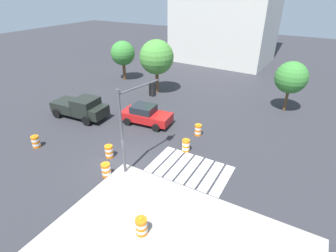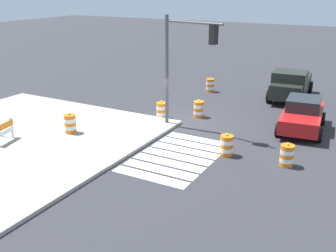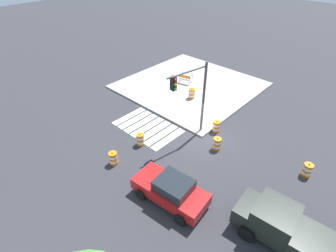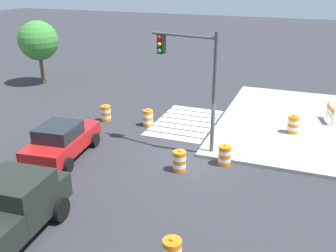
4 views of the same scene
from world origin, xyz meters
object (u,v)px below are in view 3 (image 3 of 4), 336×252
object	(u,v)px
traffic_barrel_on_sidewalk	(192,93)
traffic_light_pole	(192,91)
traffic_barrel_median_near	(140,139)
traffic_barrel_far_curb	(113,158)
sports_car	(171,190)
traffic_barrel_crosswalk_end	(216,126)
traffic_barrel_near_corner	(217,144)
traffic_barrel_median_far	(307,170)
construction_barricade	(185,78)
pickup_truck	(285,228)

from	to	relation	value
traffic_barrel_on_sidewalk	traffic_light_pole	world-z (taller)	traffic_light_pole
traffic_barrel_median_near	traffic_barrel_far_curb	size ratio (longest dim) A/B	1.00
traffic_barrel_median_near	sports_car	bearing A→B (deg)	156.25
sports_car	traffic_barrel_crosswalk_end	xyz separation A→B (m)	(1.83, -7.16, -0.36)
traffic_barrel_near_corner	traffic_light_pole	bearing A→B (deg)	6.26
sports_car	traffic_barrel_median_far	xyz separation A→B (m)	(-4.93, -7.15, -0.36)
traffic_barrel_far_curb	traffic_barrel_on_sidewalk	size ratio (longest dim) A/B	1.00
sports_car	traffic_barrel_median_near	distance (m)	5.36
construction_barricade	traffic_light_pole	bearing A→B (deg)	132.11
traffic_barrel_crosswalk_end	construction_barricade	distance (m)	8.24
traffic_barrel_on_sidewalk	traffic_light_pole	size ratio (longest dim) A/B	0.19
pickup_truck	traffic_barrel_crosswalk_end	world-z (taller)	pickup_truck
pickup_truck	traffic_light_pole	world-z (taller)	traffic_light_pole
traffic_barrel_far_curb	traffic_light_pole	bearing A→B (deg)	-108.39
traffic_barrel_on_sidewalk	traffic_light_pole	bearing A→B (deg)	127.23
sports_car	traffic_barrel_far_curb	distance (m)	4.76
traffic_barrel_near_corner	traffic_light_pole	size ratio (longest dim) A/B	0.19
sports_car	traffic_light_pole	size ratio (longest dim) A/B	0.81
sports_car	traffic_barrel_near_corner	size ratio (longest dim) A/B	4.38
traffic_barrel_crosswalk_end	traffic_barrel_on_sidewalk	distance (m)	5.16
sports_car	traffic_barrel_crosswalk_end	size ratio (longest dim) A/B	4.38
construction_barricade	pickup_truck	bearing A→B (deg)	145.61
pickup_truck	traffic_light_pole	xyz separation A→B (m)	(8.48, -3.34, 2.94)
traffic_barrel_median_near	traffic_barrel_on_sidewalk	world-z (taller)	traffic_barrel_on_sidewalk
traffic_barrel_near_corner	traffic_barrel_median_far	xyz separation A→B (m)	(-5.54, -1.68, 0.00)
sports_car	construction_barricade	world-z (taller)	sports_car
traffic_barrel_crosswalk_end	traffic_light_pole	distance (m)	4.09
traffic_light_pole	traffic_barrel_median_near	bearing A→B (deg)	56.52
traffic_barrel_median_far	traffic_barrel_on_sidewalk	bearing A→B (deg)	-12.92
pickup_truck	construction_barricade	size ratio (longest dim) A/B	3.82
sports_car	construction_barricade	distance (m)	14.58
traffic_barrel_near_corner	traffic_barrel_median_near	distance (m)	5.42
traffic_barrel_near_corner	traffic_barrel_on_sidewalk	bearing A→B (deg)	-36.85
traffic_barrel_far_curb	traffic_light_pole	world-z (taller)	traffic_light_pole
traffic_barrel_near_corner	traffic_barrel_crosswalk_end	bearing A→B (deg)	-54.19
traffic_barrel_near_corner	traffic_barrel_median_far	world-z (taller)	same
traffic_barrel_crosswalk_end	traffic_barrel_far_curb	bearing A→B (deg)	68.91
sports_car	pickup_truck	size ratio (longest dim) A/B	0.85
traffic_barrel_near_corner	construction_barricade	xyz separation A→B (m)	(8.10, -6.21, 0.27)
traffic_barrel_median_far	traffic_barrel_near_corner	bearing A→B (deg)	16.90
traffic_barrel_on_sidewalk	traffic_light_pole	distance (m)	6.55
traffic_barrel_median_far	traffic_barrel_far_curb	world-z (taller)	same
construction_barricade	sports_car	bearing A→B (deg)	126.70
traffic_barrel_crosswalk_end	traffic_barrel_median_far	distance (m)	6.75
traffic_barrel_near_corner	traffic_barrel_crosswalk_end	xyz separation A→B (m)	(1.21, -1.68, 0.00)
traffic_barrel_median_far	construction_barricade	bearing A→B (deg)	-18.38
sports_car	traffic_barrel_on_sidewalk	bearing A→B (deg)	-57.11
traffic_barrel_on_sidewalk	traffic_barrel_median_near	bearing A→B (deg)	100.42
traffic_barrel_far_curb	traffic_barrel_on_sidewalk	distance (m)	10.23
traffic_barrel_near_corner	pickup_truck	bearing A→B (deg)	150.03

